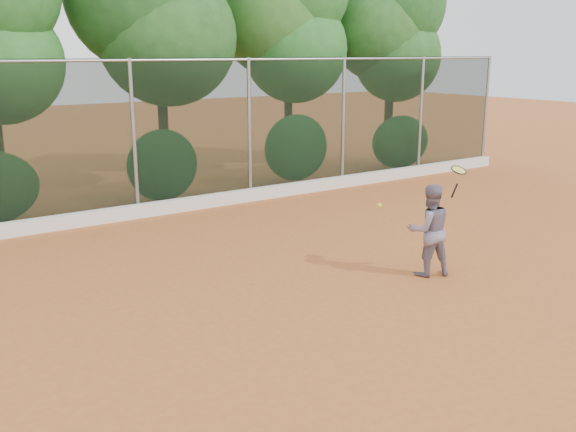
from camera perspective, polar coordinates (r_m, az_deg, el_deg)
ground at (r=9.20m, az=3.60°, el=-8.84°), size 80.00×80.00×0.00m
concrete_curb at (r=14.84m, az=-12.92°, el=0.47°), size 24.00×0.20×0.30m
tennis_player at (r=10.83m, az=12.42°, el=-1.23°), size 0.92×0.82×1.55m
chainlink_fence at (r=14.70m, az=-13.56°, el=7.08°), size 24.09×0.09×3.50m
foliage_backdrop at (r=16.31m, az=-18.63°, el=16.39°), size 23.70×3.63×7.55m
tennis_racket at (r=10.80m, az=14.90°, el=3.76°), size 0.28×0.27×0.54m
tennis_ball_in_flight at (r=9.32m, az=8.12°, el=0.94°), size 0.07×0.07×0.07m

